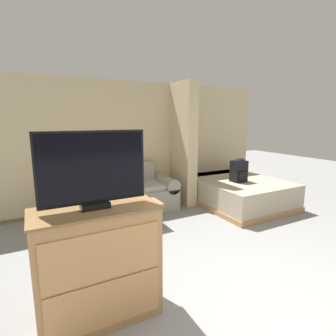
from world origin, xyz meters
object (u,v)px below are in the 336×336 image
object	(u,v)px
table_lamp	(64,175)
backpack	(239,170)
couch	(126,195)
bed	(236,191)
tv	(93,170)
coffee_table	(140,207)
tv_dresser	(98,264)

from	to	relation	value
table_lamp	backpack	world-z (taller)	backpack
couch	bed	bearing A→B (deg)	-15.92
table_lamp	backpack	size ratio (longest dim) A/B	0.93
tv	bed	distance (m)	4.12
coffee_table	table_lamp	bearing A→B (deg)	143.77
couch	backpack	size ratio (longest dim) A/B	4.11
tv	backpack	size ratio (longest dim) A/B	1.86
tv_dresser	backpack	world-z (taller)	tv_dresser
table_lamp	tv_dresser	distance (m)	2.55
bed	backpack	distance (m)	0.57
tv_dresser	bed	world-z (taller)	tv_dresser
coffee_table	bed	world-z (taller)	bed
couch	tv_dresser	distance (m)	2.86
tv	bed	world-z (taller)	tv
coffee_table	tv	world-z (taller)	tv
tv_dresser	tv	world-z (taller)	tv
tv_dresser	backpack	xyz separation A→B (m)	(3.32, 1.78, 0.27)
tv	couch	bearing A→B (deg)	66.26
tv	coffee_table	bearing A→B (deg)	57.44
couch	bed	world-z (taller)	couch
bed	table_lamp	bearing A→B (deg)	170.51
table_lamp	tv	world-z (taller)	tv
couch	bed	size ratio (longest dim) A/B	0.97
bed	backpack	xyz separation A→B (m)	(-0.12, -0.18, 0.52)
table_lamp	backpack	distance (m)	3.38
couch	tv	xyz separation A→B (m)	(-1.15, -2.61, 1.07)
couch	tv_dresser	xyz separation A→B (m)	(-1.15, -2.61, 0.20)
bed	backpack	size ratio (longest dim) A/B	4.24
coffee_table	backpack	xyz separation A→B (m)	(2.21, 0.04, 0.43)
couch	table_lamp	size ratio (longest dim) A/B	4.41
tv	tv_dresser	bearing A→B (deg)	-90.00
couch	tv_dresser	size ratio (longest dim) A/B	1.85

